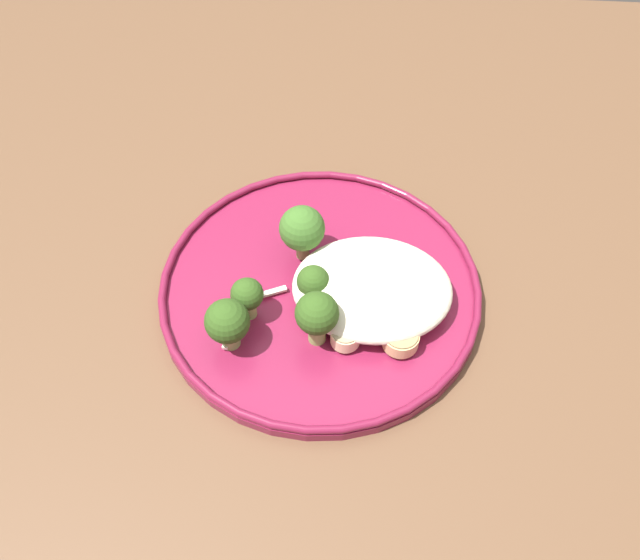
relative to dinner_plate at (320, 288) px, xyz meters
The scene contains 18 objects.
ground 0.75m from the dinner_plate, 122.31° to the left, with size 6.00×6.00×0.00m, color #2D2B28.
wooden_dining_table 0.09m from the dinner_plate, 122.31° to the left, with size 1.40×1.00×0.74m.
dinner_plate is the anchor object (origin of this frame).
noodle_bed 0.05m from the dinner_plate, 13.86° to the right, with size 0.14×0.11×0.04m.
seared_scallop_half_hidden 0.09m from the dinner_plate, 38.66° to the right, with size 0.03×0.03×0.02m.
seared_scallop_rear_pale 0.08m from the dinner_plate, 14.25° to the right, with size 0.03×0.03×0.01m.
seared_scallop_center_golden 0.06m from the dinner_plate, ahead, with size 0.03×0.03×0.02m.
seared_scallop_front_small 0.03m from the dinner_plate, 18.31° to the right, with size 0.03×0.03×0.02m.
seared_scallop_large_seared 0.07m from the dinner_plate, 66.29° to the right, with size 0.03×0.03×0.02m.
seared_scallop_tilted_round 0.06m from the dinner_plate, 42.37° to the left, with size 0.02×0.02×0.01m.
seared_scallop_on_noodles 0.02m from the dinner_plate, 38.63° to the left, with size 0.03×0.03×0.01m.
broccoli_floret_right_tilted 0.10m from the dinner_plate, 137.27° to the right, with size 0.04×0.04×0.05m.
broccoli_floret_split_head 0.03m from the dinner_plate, 106.04° to the right, with size 0.03×0.03×0.04m.
broccoli_floret_beside_noodles 0.07m from the dinner_plate, 149.70° to the right, with size 0.03×0.03×0.04m.
broccoli_floret_left_leaning 0.07m from the dinner_plate, 88.30° to the right, with size 0.04×0.04×0.06m.
broccoli_floret_center_pile 0.06m from the dinner_plate, 117.92° to the left, with size 0.04×0.04×0.06m.
onion_sliver_short_strip 0.06m from the dinner_plate, 161.79° to the right, with size 0.05×0.01×0.00m, color silver.
onion_sliver_long_sliver 0.08m from the dinner_plate, 147.88° to the right, with size 0.06×0.01×0.00m, color silver.
Camera 1 is at (0.04, -0.38, 1.24)m, focal length 37.85 mm.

